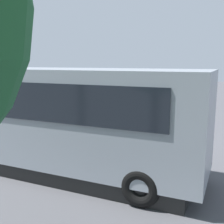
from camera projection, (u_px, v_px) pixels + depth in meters
The scene contains 14 objects.
ground_plane at pixel (133, 134), 13.54m from camera, with size 80.00×80.00×0.00m, color #4C4C51.
tour_bus at pixel (51, 120), 8.80m from camera, with size 9.73×3.14×3.25m.
spectator_far_left at pixel (131, 124), 10.90m from camera, with size 0.58×0.37×1.75m.
spectator_left at pixel (98, 121), 11.34m from camera, with size 0.58×0.33×1.80m.
spectator_centre at pixel (80, 119), 12.15m from camera, with size 0.58×0.36×1.67m.
spectator_right at pixel (53, 116), 12.45m from camera, with size 0.58×0.35×1.79m.
parked_motorcycle_silver at pixel (32, 129), 12.41m from camera, with size 2.05×0.58×0.99m.
parked_motorcycle_dark at pixel (78, 137), 11.10m from camera, with size 2.05×0.58×0.99m.
parked_motorcycle_blue at pixel (164, 150), 9.55m from camera, with size 2.05×0.58×0.99m.
stunt_motorcycle at pixel (117, 113), 15.53m from camera, with size 1.98×0.89×1.23m.
traffic_cone at pixel (155, 126), 13.75m from camera, with size 0.34×0.34×0.63m.
bay_line_a at pixel (178, 134), 13.53m from camera, with size 0.25×4.66×0.01m.
bay_line_b at pixel (126, 127), 14.81m from camera, with size 0.23×3.98×0.01m.
bay_line_c at pixel (83, 122), 16.09m from camera, with size 0.26×4.71×0.01m.
Camera 1 is at (-5.21, 12.10, 3.46)m, focal length 44.63 mm.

